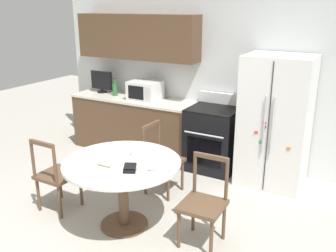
{
  "coord_description": "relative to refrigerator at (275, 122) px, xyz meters",
  "views": [
    {
      "loc": [
        2.13,
        -2.52,
        2.32
      ],
      "look_at": [
        0.09,
        1.15,
        0.95
      ],
      "focal_mm": 40.0,
      "sensor_mm": 36.0,
      "label": 1
    }
  ],
  "objects": [
    {
      "name": "dining_chair_left",
      "position": [
        -2.01,
        -1.94,
        -0.43
      ],
      "size": [
        0.43,
        0.43,
        0.9
      ],
      "rotation": [
        0.0,
        0.0,
        6.27
      ],
      "color": "brown",
      "rests_on": "ground_plane"
    },
    {
      "name": "ground_plane",
      "position": [
        -1.09,
        -2.23,
        -0.86
      ],
      "size": [
        14.0,
        14.0,
        0.0
      ],
      "primitive_type": "plane",
      "color": "#B2ADA3"
    },
    {
      "name": "mail_stack",
      "position": [
        -0.71,
        -1.75,
        -0.09
      ],
      "size": [
        0.32,
        0.36,
        0.02
      ],
      "color": "white",
      "rests_on": "dining_table"
    },
    {
      "name": "counter_bottle",
      "position": [
        -2.61,
        0.04,
        0.15
      ],
      "size": [
        0.08,
        0.08,
        0.29
      ],
      "color": "#2D6B38",
      "rests_on": "kitchen_counter"
    },
    {
      "name": "candle_glass",
      "position": [
        -1.09,
        -1.65,
        -0.06
      ],
      "size": [
        0.09,
        0.09,
        0.08
      ],
      "color": "silver",
      "rests_on": "dining_table"
    },
    {
      "name": "refrigerator",
      "position": [
        0.0,
        0.0,
        0.0
      ],
      "size": [
        0.85,
        0.73,
        1.73
      ],
      "color": "white",
      "rests_on": "ground_plane"
    },
    {
      "name": "dining_table",
      "position": [
        -1.13,
        -1.85,
        -0.24
      ],
      "size": [
        1.24,
        1.24,
        0.76
      ],
      "color": "white",
      "rests_on": "ground_plane"
    },
    {
      "name": "folded_napkin",
      "position": [
        -1.2,
        -2.03,
        -0.07
      ],
      "size": [
        0.16,
        0.05,
        0.05
      ],
      "color": "beige",
      "rests_on": "dining_table"
    },
    {
      "name": "dining_chair_far",
      "position": [
        -1.15,
        -0.97,
        -0.43
      ],
      "size": [
        0.44,
        0.44,
        0.9
      ],
      "rotation": [
        0.0,
        0.0,
        4.65
      ],
      "color": "brown",
      "rests_on": "ground_plane"
    },
    {
      "name": "microwave",
      "position": [
        -2.04,
        0.05,
        0.18
      ],
      "size": [
        0.47,
        0.4,
        0.29
      ],
      "color": "white",
      "rests_on": "kitchen_counter"
    },
    {
      "name": "back_wall",
      "position": [
        -1.4,
        0.36,
        0.58
      ],
      "size": [
        5.2,
        0.44,
        2.6
      ],
      "color": "silver",
      "rests_on": "ground_plane"
    },
    {
      "name": "dining_chair_right",
      "position": [
        -0.25,
        -1.71,
        -0.43
      ],
      "size": [
        0.43,
        0.43,
        0.9
      ],
      "rotation": [
        0.0,
        0.0,
        3.16
      ],
      "color": "brown",
      "rests_on": "ground_plane"
    },
    {
      "name": "oven_range",
      "position": [
        -0.87,
        0.03,
        -0.39
      ],
      "size": [
        0.7,
        0.68,
        1.08
      ],
      "color": "black",
      "rests_on": "ground_plane"
    },
    {
      "name": "wallet",
      "position": [
        -0.91,
        -2.01,
        -0.07
      ],
      "size": [
        0.16,
        0.17,
        0.07
      ],
      "color": "black",
      "rests_on": "dining_table"
    },
    {
      "name": "countertop_tv",
      "position": [
        -2.94,
        0.11,
        0.23
      ],
      "size": [
        0.4,
        0.16,
        0.36
      ],
      "color": "black",
      "rests_on": "kitchen_counter"
    },
    {
      "name": "kitchen_counter",
      "position": [
        -2.27,
        0.06,
        -0.41
      ],
      "size": [
        2.08,
        0.64,
        0.9
      ],
      "color": "brown",
      "rests_on": "ground_plane"
    }
  ]
}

